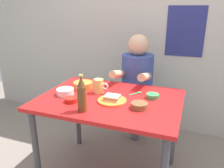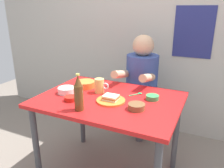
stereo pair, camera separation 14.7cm
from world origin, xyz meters
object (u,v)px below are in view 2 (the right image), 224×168
(beer_bottle, at_px, (79,94))
(stool, at_px, (140,112))
(beer_mug, at_px, (100,86))
(sandwich, at_px, (111,97))
(person_seated, at_px, (142,75))
(dining_table, at_px, (109,109))
(dip_bowl_green, at_px, (152,97))
(plate_orange, at_px, (111,101))

(beer_bottle, bearing_deg, stool, 80.36)
(beer_mug, height_order, beer_bottle, beer_bottle)
(stool, distance_m, sandwich, 0.81)
(person_seated, bearing_deg, dining_table, -95.79)
(beer_bottle, relative_size, dip_bowl_green, 2.62)
(beer_bottle, bearing_deg, person_seated, 80.24)
(dining_table, bearing_deg, stool, 84.31)
(dip_bowl_green, bearing_deg, plate_orange, -148.00)
(person_seated, xyz_separation_m, beer_bottle, (-0.16, -0.90, 0.09))
(beer_mug, distance_m, dip_bowl_green, 0.44)
(beer_mug, xyz_separation_m, beer_bottle, (0.03, -0.36, 0.06))
(dining_table, height_order, sandwich, sandwich)
(stool, height_order, dip_bowl_green, dip_bowl_green)
(sandwich, xyz_separation_m, beer_bottle, (-0.13, -0.23, 0.09))
(plate_orange, relative_size, beer_bottle, 0.84)
(stool, height_order, beer_bottle, beer_bottle)
(plate_orange, height_order, beer_mug, beer_mug)
(beer_mug, relative_size, dip_bowl_green, 1.26)
(beer_bottle, bearing_deg, sandwich, 59.44)
(stool, bearing_deg, plate_orange, -91.80)
(sandwich, height_order, dip_bowl_green, sandwich)
(dining_table, bearing_deg, dip_bowl_green, 19.71)
(dining_table, xyz_separation_m, beer_mug, (-0.12, 0.07, 0.15))
(stool, bearing_deg, person_seated, -90.00)
(dining_table, distance_m, person_seated, 0.63)
(sandwich, bearing_deg, dining_table, 125.06)
(beer_bottle, bearing_deg, dining_table, 71.99)
(sandwich, bearing_deg, person_seated, 88.17)
(beer_mug, bearing_deg, dip_bowl_green, 5.58)
(person_seated, xyz_separation_m, sandwich, (-0.02, -0.68, 0.01))
(dining_table, height_order, beer_bottle, beer_bottle)
(person_seated, distance_m, beer_mug, 0.58)
(dining_table, distance_m, stool, 0.70)
(beer_bottle, xyz_separation_m, dip_bowl_green, (0.41, 0.40, -0.10))
(sandwich, height_order, beer_mug, beer_mug)
(person_seated, relative_size, dip_bowl_green, 7.20)
(stool, height_order, beer_mug, beer_mug)
(plate_orange, bearing_deg, beer_mug, 141.87)
(beer_bottle, height_order, dip_bowl_green, beer_bottle)
(plate_orange, bearing_deg, person_seated, 88.17)
(dining_table, distance_m, sandwich, 0.14)
(person_seated, height_order, beer_mug, person_seated)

